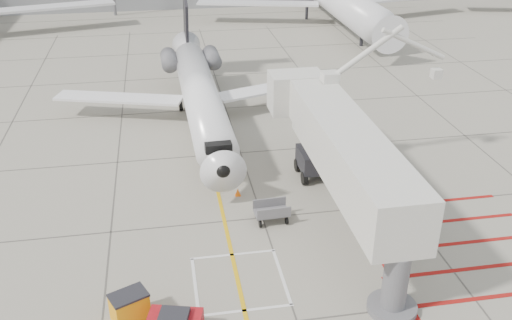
{
  "coord_description": "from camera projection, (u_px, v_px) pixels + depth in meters",
  "views": [
    {
      "loc": [
        -4.75,
        -21.49,
        16.82
      ],
      "look_at": [
        0.0,
        6.0,
        2.5
      ],
      "focal_mm": 40.0,
      "sensor_mm": 36.0,
      "label": 1
    }
  ],
  "objects": [
    {
      "name": "regional_jet",
      "position": [
        203.0,
        85.0,
        38.81
      ],
      "size": [
        22.45,
        28.06,
        7.25
      ],
      "primitive_type": null,
      "rotation": [
        0.0,
        0.0,
        0.02
      ],
      "color": "white",
      "rests_on": "ground_plane"
    },
    {
      "name": "jet_bridge",
      "position": [
        351.0,
        166.0,
        28.18
      ],
      "size": [
        8.79,
        18.42,
        7.35
      ],
      "primitive_type": null,
      "rotation": [
        0.0,
        0.0,
        0.0
      ],
      "color": "silver",
      "rests_on": "ground_plane"
    },
    {
      "name": "ground_plane",
      "position": [
        277.0,
        263.0,
        27.24
      ],
      "size": [
        260.0,
        260.0,
        0.0
      ],
      "primitive_type": "plane",
      "color": "gray",
      "rests_on": "ground"
    },
    {
      "name": "cone_nose",
      "position": [
        238.0,
        192.0,
        32.75
      ],
      "size": [
        0.33,
        0.33,
        0.46
      ],
      "primitive_type": "cone",
      "color": "#E25B0B",
      "rests_on": "ground_plane"
    },
    {
      "name": "spill_bin",
      "position": [
        130.0,
        306.0,
        23.62
      ],
      "size": [
        1.73,
        1.49,
        1.27
      ],
      "primitive_type": null,
      "rotation": [
        0.0,
        0.0,
        0.43
      ],
      "color": "orange",
      "rests_on": "ground_plane"
    },
    {
      "name": "baggage_cart",
      "position": [
        272.0,
        212.0,
        30.2
      ],
      "size": [
        1.87,
        1.23,
        1.15
      ],
      "primitive_type": null,
      "rotation": [
        0.0,
        0.0,
        0.05
      ],
      "color": "slate",
      "rests_on": "ground_plane"
    },
    {
      "name": "cone_side",
      "position": [
        220.0,
        183.0,
        33.59
      ],
      "size": [
        0.36,
        0.36,
        0.5
      ],
      "primitive_type": "cone",
      "color": "#FF470D",
      "rests_on": "ground_plane"
    },
    {
      "name": "ground_power_unit",
      "position": [
        414.0,
        217.0,
        29.24
      ],
      "size": [
        2.45,
        1.75,
        1.76
      ],
      "primitive_type": null,
      "rotation": [
        0.0,
        0.0,
        0.22
      ],
      "color": "silver",
      "rests_on": "ground_plane"
    }
  ]
}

